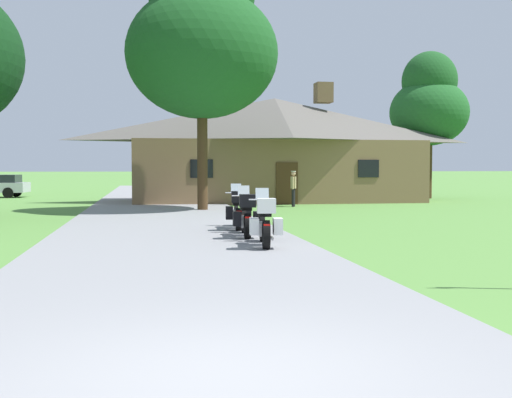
{
  "coord_description": "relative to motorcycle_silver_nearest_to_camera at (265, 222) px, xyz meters",
  "views": [
    {
      "loc": [
        -0.64,
        -5.34,
        1.86
      ],
      "look_at": [
        2.89,
        15.04,
        0.82
      ],
      "focal_mm": 44.51,
      "sensor_mm": 36.0,
      "label": 1
    }
  ],
  "objects": [
    {
      "name": "ground_plane",
      "position": [
        -2.0,
        11.25,
        -0.61
      ],
      "size": [
        500.0,
        500.0,
        0.0
      ],
      "primitive_type": "plane",
      "color": "#56893D"
    },
    {
      "name": "motorcycle_orange_second_in_row",
      "position": [
        -0.1,
        2.09,
        0.0
      ],
      "size": [
        0.83,
        2.08,
        1.3
      ],
      "rotation": [
        0.0,
        0.0,
        -0.09
      ],
      "color": "black",
      "rests_on": "asphalt_driveway"
    },
    {
      "name": "tree_by_lodge_front",
      "position": [
        -0.3,
        12.77,
        6.77
      ],
      "size": [
        6.4,
        6.4,
        11.58
      ],
      "color": "#422D19",
      "rests_on": "ground"
    },
    {
      "name": "tree_right_of_lodge",
      "position": [
        13.95,
        21.46,
        5.04
      ],
      "size": [
        4.64,
        4.64,
        8.71
      ],
      "color": "#422D19",
      "rests_on": "ground"
    },
    {
      "name": "bystander_tan_shirt_near_lodge",
      "position": [
        4.18,
        15.01,
        0.34
      ],
      "size": [
        0.33,
        0.52,
        1.69
      ],
      "rotation": [
        0.0,
        0.0,
        1.2
      ],
      "color": "black",
      "rests_on": "ground"
    },
    {
      "name": "asphalt_driveway",
      "position": [
        -2.0,
        9.25,
        -0.58
      ],
      "size": [
        6.4,
        80.0,
        0.06
      ],
      "primitive_type": "cube",
      "color": "gray",
      "rests_on": "ground"
    },
    {
      "name": "motorcycle_silver_nearest_to_camera",
      "position": [
        0.0,
        0.0,
        0.0
      ],
      "size": [
        0.88,
        2.08,
        1.3
      ],
      "rotation": [
        0.0,
        0.0,
        -0.12
      ],
      "color": "black",
      "rests_on": "asphalt_driveway"
    },
    {
      "name": "stone_lodge",
      "position": [
        4.26,
        19.81,
        2.27
      ],
      "size": [
        16.08,
        6.48,
        6.49
      ],
      "color": "brown",
      "rests_on": "ground"
    },
    {
      "name": "motorcycle_blue_farthest_in_row",
      "position": [
        -0.02,
        4.18,
        0.0
      ],
      "size": [
        0.83,
        2.08,
        1.3
      ],
      "rotation": [
        0.0,
        0.0,
        -0.09
      ],
      "color": "black",
      "rests_on": "asphalt_driveway"
    }
  ]
}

